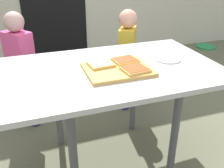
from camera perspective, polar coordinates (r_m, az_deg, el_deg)
The scene contains 10 objects.
ground_plane at distance 2.08m, azimuth -0.46°, elevation -16.64°, with size 16.00×16.00×0.00m, color #63644D.
dining_table at distance 1.67m, azimuth -0.54°, elevation 1.14°, with size 1.44×0.87×0.78m.
cutting_board at distance 1.60m, azimuth 1.26°, elevation 3.29°, with size 0.41×0.33×0.02m, color gold.
pizza_slice_far_right at distance 1.69m, azimuth 3.00°, elevation 5.33°, with size 0.17×0.15×0.02m.
pizza_slice_near_right at distance 1.55m, azimuth 5.19°, elevation 3.30°, with size 0.17×0.15×0.02m.
pizza_slice_far_left at distance 1.63m, azimuth -2.47°, elevation 4.49°, with size 0.17×0.15×0.02m.
plate_white_right at distance 1.83m, azimuth 12.34°, elevation 5.52°, with size 0.18×0.18×0.01m, color white.
child_left at distance 2.32m, azimuth -19.65°, elevation 4.14°, with size 0.26×0.28×1.04m.
child_right at distance 2.50m, azimuth 3.38°, elevation 6.62°, with size 0.24×0.28×1.00m.
garden_hose_coil at distance 4.80m, azimuth 20.26°, elevation 7.85°, with size 0.34×0.34×0.03m, color #299855.
Camera 1 is at (-0.48, -1.43, 1.42)m, focal length 40.90 mm.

